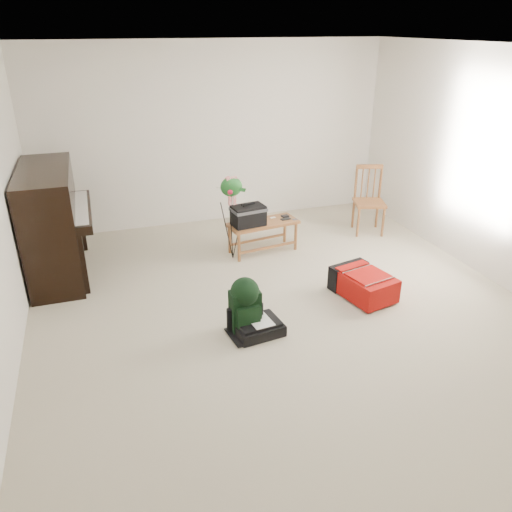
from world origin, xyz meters
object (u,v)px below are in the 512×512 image
object	(u,v)px
dining_chair	(368,201)
flower_stand	(232,219)
red_suitcase	(361,282)
bench	(252,217)
green_backpack	(245,303)
black_duffel	(257,327)
piano	(53,225)

from	to	relation	value
dining_chair	flower_stand	distance (m)	2.05
red_suitcase	flower_stand	xyz separation A→B (m)	(-1.06, 1.32, 0.38)
bench	green_backpack	xyz separation A→B (m)	(-0.61, -1.67, -0.18)
dining_chair	red_suitcase	bearing A→B (deg)	-104.32
bench	flower_stand	xyz separation A→B (m)	(-0.28, -0.07, 0.04)
black_duffel	green_backpack	bearing A→B (deg)	134.79
green_backpack	flower_stand	size ratio (longest dim) A/B	0.52
dining_chair	green_backpack	size ratio (longest dim) A/B	1.66
piano	dining_chair	world-z (taller)	piano
dining_chair	flower_stand	bearing A→B (deg)	-155.33
dining_chair	red_suitcase	distance (m)	1.89
bench	red_suitcase	world-z (taller)	bench
green_backpack	dining_chair	bearing A→B (deg)	37.12
black_duffel	flower_stand	distance (m)	1.75
piano	flower_stand	bearing A→B (deg)	-7.16
bench	black_duffel	bearing A→B (deg)	-114.52
black_duffel	flower_stand	xyz separation A→B (m)	(0.24, 1.67, 0.46)
flower_stand	dining_chair	bearing A→B (deg)	-0.47
piano	black_duffel	bearing A→B (deg)	-47.09
black_duffel	red_suitcase	bearing A→B (deg)	8.21
dining_chair	black_duffel	size ratio (longest dim) A/B	1.91
piano	black_duffel	world-z (taller)	piano
red_suitcase	flower_stand	bearing A→B (deg)	116.27
piano	red_suitcase	distance (m)	3.50
bench	flower_stand	size ratio (longest dim) A/B	0.86
bench	black_duffel	size ratio (longest dim) A/B	1.93
piano	dining_chair	xyz separation A→B (m)	(4.06, 0.02, -0.15)
black_duffel	dining_chair	bearing A→B (deg)	33.67
bench	red_suitcase	bearing A→B (deg)	-68.80
dining_chair	black_duffel	xyz separation A→B (m)	(-2.27, -1.95, -0.38)
piano	bench	world-z (taller)	piano
piano	flower_stand	size ratio (longest dim) A/B	1.39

